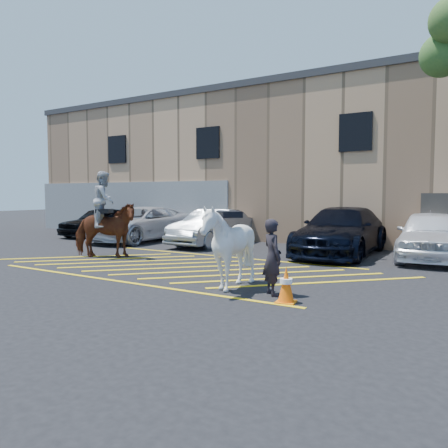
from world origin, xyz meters
The scene contains 12 objects.
ground centered at (0.00, 0.00, 0.00)m, with size 90.00×90.00×0.00m, color black.
car_black_suv centered at (-9.40, 5.12, 0.74)m, with size 1.75×4.36×1.48m, color black.
car_white_pickup centered at (-6.03, 4.50, 0.79)m, with size 2.61×5.66×1.57m, color silver.
car_silver_sedan centered at (-2.39, 4.82, 0.76)m, with size 1.60×4.60×1.52m, color #8E959B.
car_blue_suv centered at (3.14, 4.86, 0.84)m, with size 2.37×5.82×1.69m, color black.
car_white_suv centered at (5.99, 5.15, 0.82)m, with size 1.94×4.81×1.64m, color white.
handler centered at (3.73, -2.12, 0.82)m, with size 0.60×0.39×1.64m, color black.
warehouse centered at (-0.01, 11.99, 3.65)m, with size 32.42×10.20×7.30m.
hatching_zone centered at (0.00, -0.30, 0.01)m, with size 12.60×5.12×0.01m.
mounted_bay centered at (-3.51, -0.10, 1.18)m, with size 2.44×1.95×2.94m.
saddled_white centered at (2.63, -2.11, 0.97)m, with size 2.32×2.34×1.93m.
traffic_cone centered at (4.25, -2.58, 0.37)m, with size 0.44×0.44×0.73m.
Camera 1 is at (7.70, -10.56, 2.18)m, focal length 35.00 mm.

